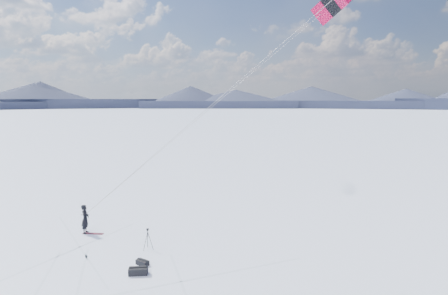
# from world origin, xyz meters

# --- Properties ---
(ground) EXTENTS (1800.00, 1800.00, 0.00)m
(ground) POSITION_xyz_m (0.00, 0.00, 0.00)
(ground) COLOR white
(horizon_hills) EXTENTS (704.47, 706.88, 10.41)m
(horizon_hills) POSITION_xyz_m (-0.00, 0.00, 4.59)
(horizon_hills) COLOR #1B2032
(horizon_hills) RESTS_ON ground
(snow_tracks) EXTENTS (14.76, 10.25, 0.01)m
(snow_tracks) POSITION_xyz_m (-0.65, -0.35, 0.00)
(snow_tracks) COLOR silver
(snow_tracks) RESTS_ON ground
(snowkiter) EXTENTS (0.53, 0.73, 1.85)m
(snowkiter) POSITION_xyz_m (-2.84, 4.08, 0.00)
(snowkiter) COLOR black
(snowkiter) RESTS_ON ground
(snowboard) EXTENTS (1.34, 0.30, 0.04)m
(snowboard) POSITION_xyz_m (-2.33, 4.00, 0.02)
(snowboard) COLOR maroon
(snowboard) RESTS_ON ground
(tripod) EXTENTS (0.55, 0.59, 1.22)m
(tripod) POSITION_xyz_m (1.85, 1.90, 0.79)
(tripod) COLOR black
(tripod) RESTS_ON ground
(gear_bag_a) EXTENTS (0.97, 0.58, 0.40)m
(gear_bag_a) POSITION_xyz_m (2.25, -1.13, 0.18)
(gear_bag_a) COLOR black
(gear_bag_a) RESTS_ON ground
(gear_bag_b) EXTENTS (0.76, 0.62, 0.31)m
(gear_bag_b) POSITION_xyz_m (2.14, -0.09, 0.14)
(gear_bag_b) COLOR black
(gear_bag_b) RESTS_ON ground
(power_kite) EXTENTS (16.34, 5.74, 13.79)m
(power_kite) POSITION_xyz_m (12.27, 4.59, 14.03)
(power_kite) COLOR #BD0939
(power_kite) RESTS_ON ground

